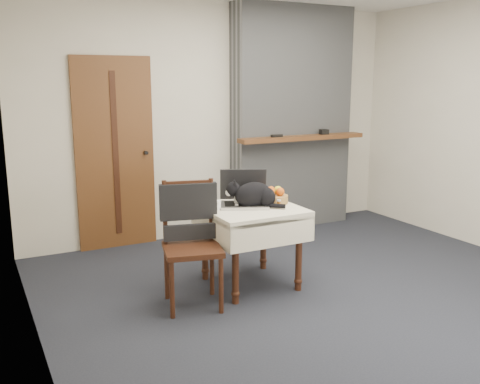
# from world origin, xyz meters

# --- Properties ---
(ground) EXTENTS (4.50, 4.50, 0.00)m
(ground) POSITION_xyz_m (0.00, 0.00, 0.00)
(ground) COLOR black
(ground) RESTS_ON ground
(room_shell) EXTENTS (4.52, 4.01, 2.61)m
(room_shell) POSITION_xyz_m (0.00, 0.46, 1.76)
(room_shell) COLOR beige
(room_shell) RESTS_ON ground
(door) EXTENTS (0.82, 0.10, 2.00)m
(door) POSITION_xyz_m (-1.20, 1.97, 1.00)
(door) COLOR brown
(door) RESTS_ON ground
(chimney) EXTENTS (1.62, 0.48, 2.60)m
(chimney) POSITION_xyz_m (0.90, 1.85, 1.30)
(chimney) COLOR gray
(chimney) RESTS_ON ground
(side_table) EXTENTS (0.78, 0.78, 0.70)m
(side_table) POSITION_xyz_m (-0.47, 0.35, 0.59)
(side_table) COLOR #3D1F10
(side_table) RESTS_ON ground
(laptop) EXTENTS (0.51, 0.48, 0.30)m
(laptop) POSITION_xyz_m (-0.48, 0.44, 0.78)
(laptop) COLOR #B7B7BC
(laptop) RESTS_ON side_table
(cat) EXTENTS (0.45, 0.36, 0.24)m
(cat) POSITION_xyz_m (-0.44, 0.33, 0.81)
(cat) COLOR black
(cat) RESTS_ON side_table
(cream_jar) EXTENTS (0.07, 0.07, 0.08)m
(cream_jar) POSITION_xyz_m (-0.77, 0.38, 0.74)
(cream_jar) COLOR white
(cream_jar) RESTS_ON side_table
(pill_bottle) EXTENTS (0.03, 0.03, 0.07)m
(pill_bottle) POSITION_xyz_m (-0.27, 0.21, 0.74)
(pill_bottle) COLOR #9D4E13
(pill_bottle) RESTS_ON side_table
(fruit_basket) EXTENTS (0.25, 0.25, 0.14)m
(fruit_basket) POSITION_xyz_m (-0.22, 0.39, 0.76)
(fruit_basket) COLOR olive
(fruit_basket) RESTS_ON side_table
(desk_clutter) EXTENTS (0.13, 0.09, 0.01)m
(desk_clutter) POSITION_xyz_m (-0.30, 0.38, 0.70)
(desk_clutter) COLOR black
(desk_clutter) RESTS_ON side_table
(chair) EXTENTS (0.54, 0.53, 0.99)m
(chair) POSITION_xyz_m (-1.06, 0.26, 0.63)
(chair) COLOR #3D1F10
(chair) RESTS_ON ground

